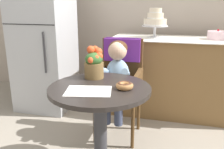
% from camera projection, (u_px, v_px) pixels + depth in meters
% --- Properties ---
extents(cafe_table, '(0.72, 0.72, 0.72)m').
position_uv_depth(cafe_table, '(100.00, 114.00, 1.75)').
color(cafe_table, '#282321').
rests_on(cafe_table, ground).
extents(wicker_chair, '(0.42, 0.45, 0.95)m').
position_uv_depth(wicker_chair, '(120.00, 72.00, 2.36)').
color(wicker_chair, brown).
rests_on(wicker_chair, ground).
extents(seated_child, '(0.27, 0.32, 0.73)m').
position_uv_depth(seated_child, '(117.00, 72.00, 2.20)').
color(seated_child, '#8CADCC').
rests_on(seated_child, ground).
extents(paper_napkin, '(0.34, 0.27, 0.00)m').
position_uv_depth(paper_napkin, '(88.00, 91.00, 1.60)').
color(paper_napkin, white).
rests_on(paper_napkin, cafe_table).
extents(donut_front, '(0.12, 0.12, 0.05)m').
position_uv_depth(donut_front, '(125.00, 85.00, 1.64)').
color(donut_front, '#AD7542').
rests_on(donut_front, cafe_table).
extents(flower_vase, '(0.15, 0.16, 0.25)m').
position_uv_depth(flower_vase, '(94.00, 63.00, 1.87)').
color(flower_vase, brown).
rests_on(flower_vase, cafe_table).
extents(display_counter, '(1.56, 0.62, 0.90)m').
position_uv_depth(display_counter, '(178.00, 77.00, 2.84)').
color(display_counter, olive).
rests_on(display_counter, ground).
extents(tiered_cake_stand, '(0.30, 0.30, 0.33)m').
position_uv_depth(tiered_cake_stand, '(155.00, 20.00, 2.73)').
color(tiered_cake_stand, silver).
rests_on(tiered_cake_stand, display_counter).
extents(round_layer_cake, '(0.22, 0.22, 0.11)m').
position_uv_depth(round_layer_cake, '(218.00, 35.00, 2.65)').
color(round_layer_cake, silver).
rests_on(round_layer_cake, display_counter).
extents(refrigerator, '(0.64, 0.63, 1.70)m').
position_uv_depth(refrigerator, '(44.00, 40.00, 2.93)').
color(refrigerator, '#B7BABF').
rests_on(refrigerator, ground).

